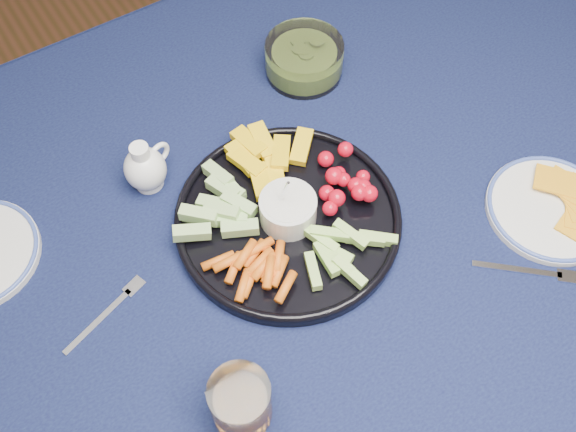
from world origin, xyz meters
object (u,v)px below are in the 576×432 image
dining_table (249,257)px  juice_tumbler (241,403)px  pickle_bowl (304,60)px  crudite_platter (286,216)px  creamer_pitcher (146,168)px  cheese_plate (551,207)px

dining_table → juice_tumbler: size_ratio=18.35×
pickle_bowl → juice_tumbler: size_ratio=1.50×
dining_table → pickle_bowl: 0.36m
juice_tumbler → crudite_platter: bearing=46.3°
crudite_platter → creamer_pitcher: 0.23m
creamer_pitcher → pickle_bowl: 0.34m
creamer_pitcher → cheese_plate: size_ratio=0.47×
pickle_bowl → juice_tumbler: (-0.40, -0.46, 0.01)m
crudite_platter → pickle_bowl: bearing=51.8°
pickle_bowl → crudite_platter: bearing=-128.2°
crudite_platter → pickle_bowl: size_ratio=2.51×
cheese_plate → crudite_platter: bearing=150.4°
dining_table → cheese_plate: 0.47m
dining_table → crudite_platter: bearing=-22.3°
crudite_platter → juice_tumbler: (-0.20, -0.21, 0.02)m
juice_tumbler → dining_table: bearing=58.4°
crudite_platter → creamer_pitcher: (-0.14, 0.18, 0.02)m
dining_table → crudite_platter: (0.06, -0.02, 0.11)m
creamer_pitcher → dining_table: bearing=-61.7°
dining_table → pickle_bowl: (0.25, 0.23, 0.12)m
dining_table → juice_tumbler: bearing=-121.6°
pickle_bowl → juice_tumbler: juice_tumbler is taller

